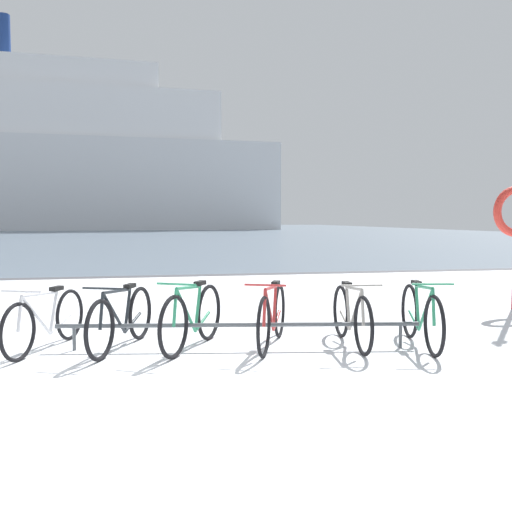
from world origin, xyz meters
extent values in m
cube|color=white|center=(0.00, -1.00, -0.04)|extent=(80.00, 22.00, 0.08)
cube|color=slate|center=(0.00, 65.00, -0.04)|extent=(80.00, 110.00, 0.08)
cube|color=#47474C|center=(0.00, 10.00, -0.02)|extent=(80.00, 0.50, 0.05)
cylinder|color=#4C5156|center=(1.30, 1.64, 0.28)|extent=(4.14, 0.72, 0.05)
cylinder|color=#4C5156|center=(-0.56, 1.94, 0.14)|extent=(0.04, 0.04, 0.28)
cylinder|color=#4C5156|center=(3.16, 1.33, 0.14)|extent=(0.04, 0.04, 0.28)
torus|color=black|center=(-1.07, 1.53, 0.31)|extent=(0.27, 0.60, 0.63)
torus|color=black|center=(-0.68, 2.53, 0.31)|extent=(0.27, 0.60, 0.63)
cylinder|color=silver|center=(-0.94, 1.85, 0.43)|extent=(0.24, 0.53, 0.54)
cylinder|color=silver|center=(-0.82, 2.18, 0.41)|extent=(0.11, 0.19, 0.48)
cylinder|color=silver|center=(-0.91, 1.93, 0.66)|extent=(0.29, 0.66, 0.08)
cylinder|color=silver|center=(-0.76, 2.31, 0.24)|extent=(0.21, 0.45, 0.18)
cylinder|color=silver|center=(-1.06, 1.57, 0.50)|extent=(0.08, 0.12, 0.37)
cube|color=black|center=(-0.79, 2.25, 0.68)|extent=(0.15, 0.22, 0.05)
cylinder|color=silver|center=(-1.04, 1.60, 0.73)|extent=(0.44, 0.19, 0.02)
torus|color=black|center=(-0.23, 1.39, 0.33)|extent=(0.29, 0.63, 0.66)
torus|color=black|center=(0.18, 2.39, 0.33)|extent=(0.29, 0.63, 0.66)
cylinder|color=#1E2328|center=(-0.10, 1.72, 0.45)|extent=(0.25, 0.54, 0.56)
cylinder|color=#1E2328|center=(0.03, 2.04, 0.42)|extent=(0.11, 0.19, 0.50)
cylinder|color=#1E2328|center=(-0.07, 1.79, 0.69)|extent=(0.30, 0.66, 0.08)
cylinder|color=#1E2328|center=(0.09, 2.18, 0.26)|extent=(0.21, 0.45, 0.18)
cylinder|color=#1E2328|center=(-0.22, 1.43, 0.52)|extent=(0.08, 0.12, 0.39)
cube|color=black|center=(0.07, 2.11, 0.71)|extent=(0.15, 0.22, 0.05)
cylinder|color=#1E2328|center=(-0.20, 1.47, 0.76)|extent=(0.43, 0.20, 0.02)
torus|color=black|center=(0.54, 1.33, 0.35)|extent=(0.38, 0.63, 0.69)
torus|color=black|center=(1.01, 2.18, 0.35)|extent=(0.38, 0.63, 0.69)
cylinder|color=#2D8C60|center=(0.69, 1.60, 0.47)|extent=(0.28, 0.47, 0.58)
cylinder|color=#2D8C60|center=(0.85, 1.88, 0.44)|extent=(0.12, 0.18, 0.52)
cylinder|color=#2D8C60|center=(0.73, 1.67, 0.72)|extent=(0.34, 0.58, 0.08)
cylinder|color=#2D8C60|center=(0.91, 2.00, 0.27)|extent=(0.24, 0.39, 0.19)
cylinder|color=#2D8C60|center=(0.55, 1.36, 0.55)|extent=(0.08, 0.11, 0.41)
cube|color=black|center=(0.88, 1.95, 0.74)|extent=(0.17, 0.21, 0.05)
cylinder|color=#2D8C60|center=(0.57, 1.39, 0.80)|extent=(0.41, 0.24, 0.02)
torus|color=black|center=(1.49, 1.19, 0.34)|extent=(0.30, 0.63, 0.67)
torus|color=black|center=(1.91, 2.16, 0.34)|extent=(0.30, 0.63, 0.67)
cylinder|color=#B22D2D|center=(1.63, 1.50, 0.46)|extent=(0.25, 0.52, 0.57)
cylinder|color=#B22D2D|center=(1.76, 1.82, 0.43)|extent=(0.11, 0.19, 0.51)
cylinder|color=#B22D2D|center=(1.66, 1.58, 0.71)|extent=(0.30, 0.65, 0.08)
cylinder|color=#B22D2D|center=(1.82, 1.95, 0.26)|extent=(0.21, 0.44, 0.19)
cylinder|color=#B22D2D|center=(1.51, 1.22, 0.53)|extent=(0.08, 0.12, 0.40)
cube|color=black|center=(1.79, 1.89, 0.72)|extent=(0.15, 0.22, 0.05)
cylinder|color=#B22D2D|center=(1.52, 1.26, 0.78)|extent=(0.43, 0.20, 0.02)
torus|color=black|center=(2.58, 1.06, 0.33)|extent=(0.10, 0.66, 0.66)
torus|color=black|center=(2.67, 2.01, 0.33)|extent=(0.10, 0.66, 0.66)
cylinder|color=gray|center=(2.61, 1.37, 0.45)|extent=(0.08, 0.51, 0.56)
cylinder|color=gray|center=(2.64, 1.68, 0.43)|extent=(0.05, 0.18, 0.50)
cylinder|color=gray|center=(2.62, 1.44, 0.70)|extent=(0.09, 0.63, 0.08)
cylinder|color=gray|center=(2.65, 1.81, 0.26)|extent=(0.07, 0.42, 0.18)
cylinder|color=gray|center=(2.59, 1.09, 0.52)|extent=(0.05, 0.11, 0.39)
cube|color=black|center=(2.65, 1.75, 0.71)|extent=(0.10, 0.21, 0.05)
cylinder|color=gray|center=(2.59, 1.13, 0.77)|extent=(0.46, 0.07, 0.02)
torus|color=black|center=(3.31, 0.85, 0.34)|extent=(0.18, 0.68, 0.68)
torus|color=black|center=(3.51, 1.81, 0.34)|extent=(0.18, 0.68, 0.68)
cylinder|color=#2D8C60|center=(3.38, 1.16, 0.46)|extent=(0.14, 0.52, 0.58)
cylinder|color=#2D8C60|center=(3.44, 1.48, 0.44)|extent=(0.07, 0.19, 0.51)
cylinder|color=#2D8C60|center=(3.39, 1.24, 0.72)|extent=(0.16, 0.64, 0.08)
cylinder|color=#2D8C60|center=(3.47, 1.61, 0.26)|extent=(0.12, 0.43, 0.19)
cylinder|color=#2D8C60|center=(3.32, 0.89, 0.54)|extent=(0.06, 0.11, 0.41)
cube|color=black|center=(3.46, 1.55, 0.73)|extent=(0.12, 0.21, 0.05)
cylinder|color=#2D8C60|center=(3.33, 0.92, 0.79)|extent=(0.46, 0.12, 0.02)
cube|color=silver|center=(-8.35, 69.83, 5.73)|extent=(52.73, 11.34, 11.47)
cube|color=white|center=(-9.66, 69.75, 14.62)|extent=(39.60, 9.33, 6.31)
cube|color=white|center=(-9.66, 69.75, 19.38)|extent=(23.85, 7.17, 3.21)
cylinder|color=navy|center=(-16.19, 69.37, 23.57)|extent=(1.49, 1.49, 5.16)
camera|label=1|loc=(0.24, -4.63, 1.51)|focal=39.15mm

